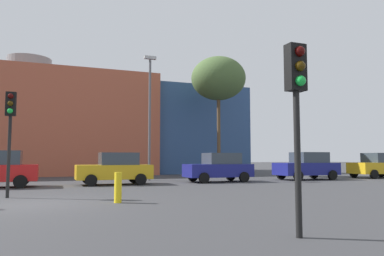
% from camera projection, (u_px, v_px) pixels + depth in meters
% --- Properties ---
extents(ground_plane, '(200.00, 200.00, 0.00)m').
position_uv_depth(ground_plane, '(31.00, 204.00, 11.72)').
color(ground_plane, '#38383A').
extents(building_backdrop, '(40.47, 13.97, 10.86)m').
position_uv_depth(building_backdrop, '(27.00, 127.00, 34.62)').
color(building_backdrop, '#B2563D').
rests_on(building_backdrop, ground_plane).
extents(parked_car_2, '(4.06, 1.99, 1.76)m').
position_uv_depth(parked_car_2, '(115.00, 169.00, 20.45)').
color(parked_car_2, gold).
rests_on(parked_car_2, ground_plane).
extents(parked_car_3, '(4.08, 2.00, 1.77)m').
position_uv_depth(parked_car_3, '(219.00, 167.00, 22.72)').
color(parked_car_3, navy).
rests_on(parked_car_3, ground_plane).
extents(parked_car_4, '(4.27, 2.09, 1.85)m').
position_uv_depth(parked_car_4, '(307.00, 166.00, 25.08)').
color(parked_car_4, navy).
rests_on(parked_car_4, ground_plane).
extents(parked_car_5, '(4.22, 2.07, 1.83)m').
position_uv_depth(parked_car_5, '(378.00, 165.00, 27.37)').
color(parked_car_5, gold).
rests_on(parked_car_5, ground_plane).
extents(traffic_light_near_right, '(0.36, 0.36, 3.63)m').
position_uv_depth(traffic_light_near_right, '(297.00, 94.00, 6.99)').
color(traffic_light_near_right, black).
rests_on(traffic_light_near_right, ground_plane).
extents(traffic_light_island, '(0.37, 0.37, 3.93)m').
position_uv_depth(traffic_light_island, '(10.00, 120.00, 13.80)').
color(traffic_light_island, black).
rests_on(traffic_light_island, ground_plane).
extents(bare_tree_1, '(4.50, 4.50, 9.82)m').
position_uv_depth(bare_tree_1, '(218.00, 79.00, 30.62)').
color(bare_tree_1, brown).
rests_on(bare_tree_1, ground_plane).
extents(bollard_yellow_0, '(0.24, 0.24, 0.99)m').
position_uv_depth(bollard_yellow_0, '(118.00, 188.00, 12.12)').
color(bollard_yellow_0, yellow).
rests_on(bollard_yellow_0, ground_plane).
extents(street_lamp, '(0.80, 0.24, 8.20)m').
position_uv_depth(street_lamp, '(150.00, 110.00, 24.29)').
color(street_lamp, '#59595E').
rests_on(street_lamp, ground_plane).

